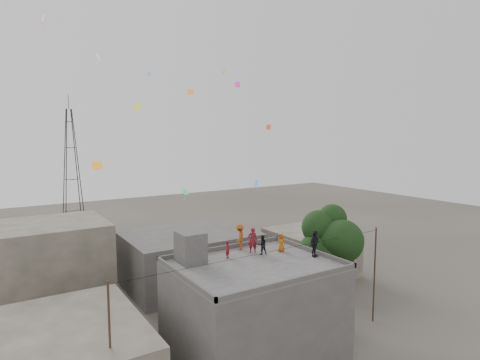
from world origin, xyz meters
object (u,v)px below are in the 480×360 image
Objects in this scene: person_dark_adult at (314,244)px; tree at (330,245)px; stair_head_box at (191,247)px; transmission_tower at (72,173)px; person_red_adult at (253,240)px.

tree is at bearing 8.36° from person_dark_adult.
stair_head_box is 37.46m from transmission_tower.
stair_head_box is at bearing -88.77° from transmission_tower.
person_red_adult is at bearing -4.40° from stair_head_box.
person_dark_adult is (2.98, -3.09, 0.01)m from person_red_adult.
stair_head_box is 1.11× the size of person_dark_adult.
person_red_adult is at bearing 116.44° from person_dark_adult.
person_dark_adult reaches higher than person_red_adult.
person_red_adult is 4.29m from person_dark_adult.
tree is at bearing -167.57° from person_red_adult.
stair_head_box is at bearing 23.52° from person_red_adult.
tree is 3.42m from person_dark_adult.
transmission_tower is (-11.37, 39.40, 2.97)m from tree.
transmission_tower reaches higher than tree.
tree reaches higher than person_dark_adult.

